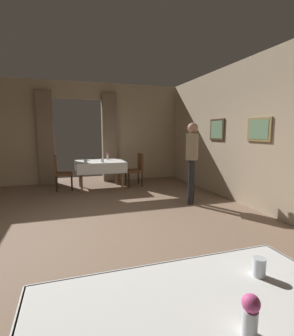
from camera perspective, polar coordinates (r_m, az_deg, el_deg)
The scene contains 14 objects.
ground at distance 4.04m, azimuth -11.54°, elevation -14.19°, with size 10.08×10.08×0.00m, color #7A604C.
wall_right at distance 5.16m, azimuth 26.16°, elevation 7.05°, with size 0.16×8.40×3.00m.
wall_back at distance 7.91m, azimuth -15.29°, elevation 7.87°, with size 6.40×0.27×3.00m.
dining_table_near at distance 1.31m, azimuth 13.11°, elevation -33.19°, with size 1.54×0.97×0.75m.
dining_table_mid at distance 6.89m, azimuth -10.60°, elevation 0.76°, with size 1.28×1.00×0.75m.
chair_mid_left at distance 6.95m, azimuth -19.07°, elevation -0.64°, with size 0.45×0.44×0.93m.
chair_mid_right at distance 7.14m, azimuth -2.41°, elevation 0.02°, with size 0.44×0.44×0.93m.
flower_vase_near at distance 1.18m, azimuth 22.44°, elevation -28.21°, with size 0.07×0.07×0.17m.
glass_near_b at distance 1.59m, azimuth 24.13°, elevation -19.85°, with size 0.07×0.07×0.10m, color silver.
flower_vase_mid at distance 7.22m, azimuth -8.96°, elevation 2.74°, with size 0.07×0.07×0.20m.
glass_mid_b at distance 6.50m, azimuth -13.71°, elevation 1.54°, with size 0.08×0.08×0.10m, color silver.
plate_mid_c at distance 7.04m, azimuth -13.76°, elevation 1.66°, with size 0.22×0.22×0.01m, color white.
glass_mid_d at distance 6.63m, azimuth -10.11°, elevation 1.75°, with size 0.07×0.07×0.10m, color silver.
person_waiter_by_doorway at distance 5.38m, azimuth 10.19°, elevation 2.68°, with size 0.38×0.42×1.72m.
Camera 1 is at (-0.38, -3.72, 1.53)m, focal length 26.82 mm.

